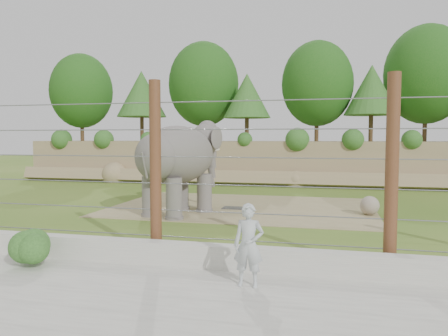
% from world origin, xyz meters
% --- Properties ---
extents(ground, '(90.00, 90.00, 0.00)m').
position_xyz_m(ground, '(0.00, 0.00, 0.00)').
color(ground, '#41691D').
rests_on(ground, ground).
extents(back_embankment, '(30.00, 5.52, 8.77)m').
position_xyz_m(back_embankment, '(0.59, 12.68, 3.97)').
color(back_embankment, '#907F5C').
rests_on(back_embankment, ground).
extents(dirt_patch, '(10.00, 7.00, 0.02)m').
position_xyz_m(dirt_patch, '(0.50, 3.00, 0.01)').
color(dirt_patch, '#948556').
rests_on(dirt_patch, ground).
extents(drain_grate, '(1.00, 0.60, 0.03)m').
position_xyz_m(drain_grate, '(0.33, 2.54, 0.04)').
color(drain_grate, '#262628').
rests_on(drain_grate, dirt_patch).
extents(elephant, '(2.96, 4.41, 3.29)m').
position_xyz_m(elephant, '(-1.41, 0.89, 1.64)').
color(elephant, slate).
rests_on(elephant, ground).
extents(stone_ball, '(0.66, 0.66, 0.66)m').
position_xyz_m(stone_ball, '(5.18, 2.25, 0.35)').
color(stone_ball, gray).
rests_on(stone_ball, dirt_patch).
extents(retaining_wall, '(26.00, 0.35, 0.50)m').
position_xyz_m(retaining_wall, '(0.00, -5.00, 0.25)').
color(retaining_wall, '#AFADA3').
rests_on(retaining_wall, ground).
extents(walkway, '(26.00, 4.00, 0.01)m').
position_xyz_m(walkway, '(0.00, -7.00, 0.01)').
color(walkway, '#AFADA3').
rests_on(walkway, ground).
extents(barrier_fence, '(20.26, 0.26, 4.00)m').
position_xyz_m(barrier_fence, '(0.00, -4.50, 2.00)').
color(barrier_fence, '#553218').
rests_on(barrier_fence, ground).
extents(walkway_shrub, '(0.75, 0.75, 0.75)m').
position_xyz_m(walkway_shrub, '(-2.22, -5.80, 0.38)').
color(walkway_shrub, '#2C5721').
rests_on(walkway_shrub, walkway).
extents(zookeeper, '(0.56, 0.37, 1.52)m').
position_xyz_m(zookeeper, '(2.39, -5.92, 0.77)').
color(zookeeper, silver).
rests_on(zookeeper, walkway).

